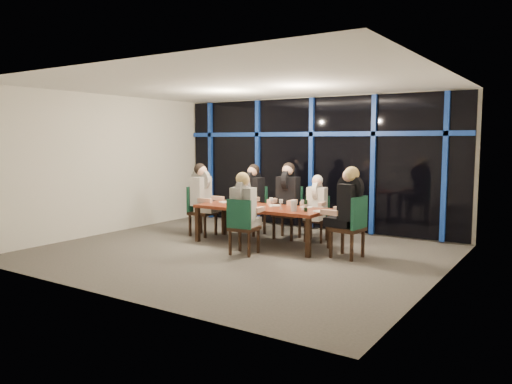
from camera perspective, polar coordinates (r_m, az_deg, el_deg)
room at (r=8.87m, az=-2.14°, el=5.93°), size 7.04×7.00×3.02m
window_wall at (r=11.40m, az=6.50°, el=3.53°), size 6.86×0.43×2.94m
dining_table at (r=9.63m, az=0.65°, el=-2.07°), size 2.60×1.00×0.75m
chair_far_left at (r=10.78m, az=-0.16°, el=-1.78°), size 0.52×0.52×1.03m
chair_far_mid at (r=10.35m, az=3.79°, el=-1.99°), size 0.53×0.53×1.07m
chair_far_right at (r=10.15m, az=7.04°, el=-2.70°), size 0.47×0.47×0.91m
chair_end_left at (r=10.68m, az=-6.50°, el=-1.83°), size 0.51×0.51×1.05m
chair_end_right at (r=8.70m, az=10.95°, el=-3.59°), size 0.55×0.55×1.08m
chair_near_mid at (r=8.80m, az=-1.62°, el=-3.66°), size 0.52×0.52×1.00m
diner_far_left at (r=10.66m, az=-0.45°, el=0.35°), size 0.54×0.66×1.01m
diner_far_mid at (r=10.22m, az=3.59°, el=0.29°), size 0.55×0.68×1.04m
diner_far_right at (r=10.03m, az=6.92°, el=-0.72°), size 0.48×0.59×0.89m
diner_end_left at (r=10.58m, az=-6.14°, el=0.36°), size 0.66×0.53×1.02m
diner_end_right at (r=8.68m, az=10.47°, el=-0.76°), size 0.70×0.57×1.05m
diner_near_mid at (r=8.81m, az=-1.37°, el=-1.04°), size 0.53×0.65×0.97m
plate_far_left at (r=10.25m, az=-2.40°, el=-1.16°), size 0.24×0.24×0.01m
plate_far_mid at (r=9.75m, az=2.14°, el=-1.53°), size 0.24×0.24×0.01m
plate_far_right at (r=9.52m, az=5.75°, el=-1.74°), size 0.24×0.24×0.01m
plate_end_left at (r=10.28m, az=-3.61°, el=-1.15°), size 0.24×0.24×0.01m
plate_end_right at (r=9.00m, az=7.29°, el=-2.21°), size 0.24×0.24×0.01m
plate_near_mid at (r=9.34m, az=0.22°, el=-1.86°), size 0.24×0.24×0.01m
wine_bottle at (r=8.97m, az=5.70°, el=-1.54°), size 0.07×0.07×0.29m
water_pitcher at (r=9.01m, az=4.33°, el=-1.59°), size 0.12×0.11×0.19m
tea_light at (r=9.61m, az=-0.57°, el=-1.60°), size 0.05×0.05×0.03m
wine_glass_a at (r=9.76m, az=-1.21°, el=-0.89°), size 0.06×0.06×0.16m
wine_glass_b at (r=9.62m, az=1.74°, el=-0.91°), size 0.07×0.07×0.17m
wine_glass_c at (r=9.29m, az=2.86°, el=-1.14°), size 0.07×0.07×0.18m
wine_glass_d at (r=10.02m, az=-2.49°, el=-0.59°), size 0.07×0.07×0.19m
wine_glass_e at (r=9.22m, az=5.38°, el=-1.20°), size 0.07×0.07×0.18m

